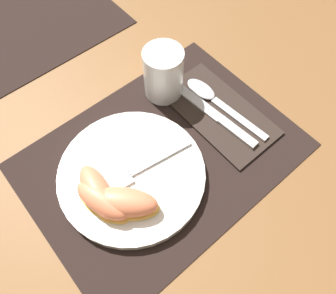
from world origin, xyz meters
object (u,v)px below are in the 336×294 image
at_px(juice_glass, 163,76).
at_px(plate, 133,176).
at_px(citrus_wedge_1, 103,201).
at_px(knife, 214,115).
at_px(citrus_wedge_2, 123,203).
at_px(fork, 134,171).
at_px(citrus_wedge_0, 97,191).
at_px(spoon, 211,97).

bearing_deg(juice_glass, plate, -145.05).
bearing_deg(citrus_wedge_1, knife, 3.54).
height_order(citrus_wedge_1, citrus_wedge_2, citrus_wedge_2).
xyz_separation_m(fork, citrus_wedge_0, (-0.07, 0.00, 0.01)).
bearing_deg(citrus_wedge_1, citrus_wedge_2, -45.68).
relative_size(plate, citrus_wedge_1, 2.30).
xyz_separation_m(fork, citrus_wedge_2, (-0.05, -0.04, 0.01)).
relative_size(knife, spoon, 1.06).
relative_size(knife, citrus_wedge_2, 1.76).
distance_m(knife, citrus_wedge_0, 0.26).
bearing_deg(knife, citrus_wedge_2, -170.78).
height_order(fork, citrus_wedge_1, citrus_wedge_1).
relative_size(plate, juice_glass, 2.45).
bearing_deg(citrus_wedge_0, spoon, 6.35).
distance_m(juice_glass, citrus_wedge_2, 0.25).
height_order(spoon, citrus_wedge_0, citrus_wedge_0).
relative_size(juice_glass, knife, 0.49).
relative_size(juice_glass, spoon, 0.52).
xyz_separation_m(juice_glass, citrus_wedge_2, (-0.20, -0.15, -0.01)).
distance_m(plate, knife, 0.19).
xyz_separation_m(juice_glass, citrus_wedge_0, (-0.22, -0.11, -0.01)).
bearing_deg(citrus_wedge_1, plate, 10.83).
bearing_deg(citrus_wedge_0, citrus_wedge_1, -97.78).
bearing_deg(knife, spoon, 55.17).
bearing_deg(citrus_wedge_0, fork, -2.92).
bearing_deg(juice_glass, knife, -73.11).
bearing_deg(fork, spoon, 9.22).
bearing_deg(plate, citrus_wedge_0, 174.93).
relative_size(juice_glass, citrus_wedge_0, 0.92).
bearing_deg(spoon, knife, -124.83).
bearing_deg(citrus_wedge_2, knife, 9.22).
xyz_separation_m(knife, citrus_wedge_2, (-0.24, -0.04, 0.03)).
distance_m(plate, citrus_wedge_2, 0.06).
bearing_deg(citrus_wedge_1, citrus_wedge_0, 82.22).
height_order(plate, citrus_wedge_0, citrus_wedge_0).
relative_size(plate, knife, 1.21).
height_order(citrus_wedge_0, citrus_wedge_1, citrus_wedge_1).
bearing_deg(plate, juice_glass, 34.95).
height_order(plate, citrus_wedge_2, citrus_wedge_2).
height_order(plate, spoon, plate).
distance_m(juice_glass, citrus_wedge_0, 0.25).
xyz_separation_m(spoon, citrus_wedge_2, (-0.26, -0.07, 0.03)).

